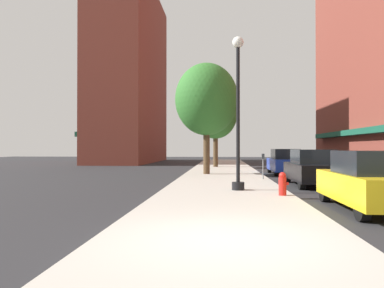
% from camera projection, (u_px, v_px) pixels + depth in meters
% --- Properties ---
extents(ground_plane, '(90.00, 90.00, 0.00)m').
position_uv_depth(ground_plane, '(284.00, 174.00, 24.18)').
color(ground_plane, '#232326').
extents(sidewalk_slab, '(4.80, 50.00, 0.12)m').
position_uv_depth(sidewalk_slab, '(223.00, 172.00, 25.50)').
color(sidewalk_slab, '#A8A399').
rests_on(sidewalk_slab, ground).
extents(building_far_background, '(6.80, 18.00, 20.60)m').
position_uv_depth(building_far_background, '(131.00, 77.00, 44.42)').
color(building_far_background, brown).
rests_on(building_far_background, ground).
extents(lamppost, '(0.48, 0.48, 5.90)m').
position_uv_depth(lamppost, '(238.00, 110.00, 14.19)').
color(lamppost, black).
rests_on(lamppost, sidewalk_slab).
extents(fire_hydrant, '(0.33, 0.26, 0.79)m').
position_uv_depth(fire_hydrant, '(283.00, 184.00, 12.55)').
color(fire_hydrant, red).
rests_on(fire_hydrant, sidewalk_slab).
extents(parking_meter_near, '(0.14, 0.09, 1.31)m').
position_uv_depth(parking_meter_near, '(263.00, 163.00, 19.06)').
color(parking_meter_near, slate).
rests_on(parking_meter_near, sidewalk_slab).
extents(tree_near, '(3.70, 3.70, 6.64)m').
position_uv_depth(tree_near, '(216.00, 114.00, 31.46)').
color(tree_near, '#4C3823').
rests_on(tree_near, sidewalk_slab).
extents(tree_mid, '(3.89, 3.89, 6.86)m').
position_uv_depth(tree_mid, '(207.00, 100.00, 22.86)').
color(tree_mid, '#4C3823').
rests_on(tree_mid, sidewalk_slab).
extents(car_yellow, '(1.80, 4.30, 1.66)m').
position_uv_depth(car_yellow, '(370.00, 181.00, 10.19)').
color(car_yellow, black).
rests_on(car_yellow, ground).
extents(car_black, '(1.80, 4.30, 1.66)m').
position_uv_depth(car_black, '(312.00, 168.00, 16.80)').
color(car_black, black).
rests_on(car_black, ground).
extents(car_blue, '(1.80, 4.30, 1.66)m').
position_uv_depth(car_blue, '(285.00, 162.00, 23.97)').
color(car_blue, black).
rests_on(car_blue, ground).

